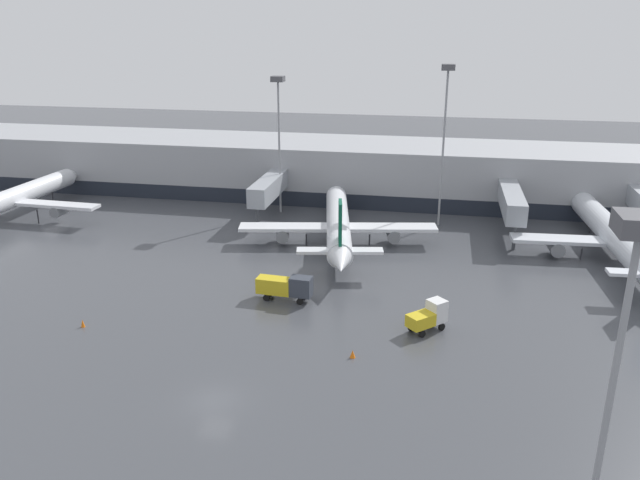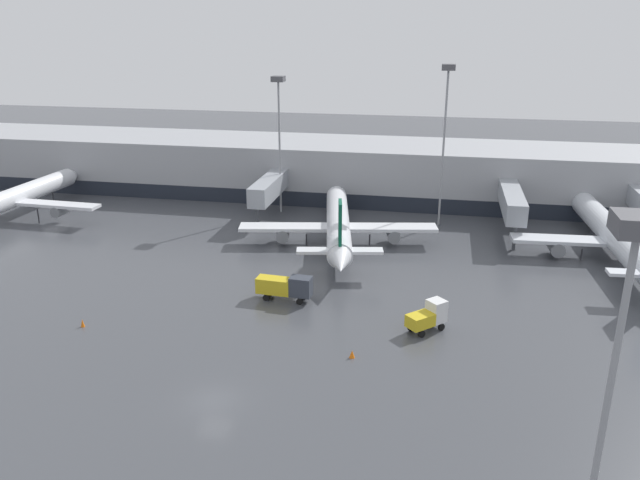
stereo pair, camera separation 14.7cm
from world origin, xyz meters
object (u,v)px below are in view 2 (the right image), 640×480
at_px(service_truck_0, 428,316).
at_px(service_truck_1, 285,286).
at_px(parked_jet_0, 338,224).
at_px(parked_jet_2, 12,198).
at_px(traffic_cone_1, 352,354).
at_px(traffic_cone_0, 83,323).
at_px(apron_light_mast_1, 621,328).
at_px(apron_light_mast_4, 446,104).
at_px(apron_light_mast_0, 279,108).
at_px(parked_jet_1, 616,238).

xyz_separation_m(service_truck_0, service_truck_1, (-14.95, 4.02, 0.09)).
relative_size(parked_jet_0, service_truck_0, 8.46).
height_order(parked_jet_2, traffic_cone_1, parked_jet_2).
distance_m(parked_jet_2, traffic_cone_0, 41.10).
relative_size(service_truck_0, apron_light_mast_1, 0.19).
distance_m(traffic_cone_0, apron_light_mast_4, 53.89).
relative_size(service_truck_1, apron_light_mast_4, 0.27).
distance_m(service_truck_0, apron_light_mast_0, 44.90).
xyz_separation_m(service_truck_1, apron_light_mast_1, (22.61, -34.11, 14.65)).
bearing_deg(parked_jet_0, apron_light_mast_0, 29.94).
xyz_separation_m(apron_light_mast_0, apron_light_mast_4, (24.03, -2.01, 1.37)).
distance_m(apron_light_mast_0, apron_light_mast_4, 24.15).
relative_size(traffic_cone_1, apron_light_mast_4, 0.03).
height_order(service_truck_0, apron_light_mast_0, apron_light_mast_0).
distance_m(parked_jet_1, traffic_cone_0, 61.85).
height_order(apron_light_mast_1, apron_light_mast_4, apron_light_mast_4).
relative_size(parked_jet_2, apron_light_mast_0, 1.63).
distance_m(service_truck_0, service_truck_1, 15.49).
height_order(parked_jet_2, service_truck_1, parked_jet_2).
distance_m(traffic_cone_1, apron_light_mast_0, 47.89).
distance_m(parked_jet_0, service_truck_1, 18.55).
xyz_separation_m(parked_jet_1, service_truck_0, (-21.86, -23.51, -1.30)).
bearing_deg(apron_light_mast_0, parked_jet_1, -14.65).
height_order(parked_jet_1, parked_jet_2, parked_jet_2).
bearing_deg(traffic_cone_1, parked_jet_2, 151.20).
bearing_deg(parked_jet_1, service_truck_0, 133.59).
height_order(parked_jet_0, traffic_cone_1, parked_jet_0).
bearing_deg(apron_light_mast_1, parked_jet_1, 75.16).
xyz_separation_m(parked_jet_1, traffic_cone_1, (-28.17, -30.01, -2.43)).
bearing_deg(service_truck_0, parked_jet_0, 74.55).
distance_m(parked_jet_0, apron_light_mast_4, 22.27).
distance_m(parked_jet_0, traffic_cone_0, 34.65).
relative_size(parked_jet_0, traffic_cone_1, 47.28).
bearing_deg(apron_light_mast_0, apron_light_mast_4, -4.78).
xyz_separation_m(parked_jet_0, apron_light_mast_0, (-11.14, 13.03, 13.06)).
bearing_deg(parked_jet_0, parked_jet_1, -98.65).
relative_size(parked_jet_1, parked_jet_2, 1.14).
relative_size(traffic_cone_0, traffic_cone_1, 1.12).
height_order(traffic_cone_1, apron_light_mast_0, apron_light_mast_0).
relative_size(service_truck_0, traffic_cone_1, 5.59).
relative_size(parked_jet_0, service_truck_1, 5.61).
bearing_deg(service_truck_0, service_truck_1, 120.39).
height_order(parked_jet_2, apron_light_mast_4, apron_light_mast_4).
bearing_deg(traffic_cone_1, traffic_cone_0, 178.34).
relative_size(parked_jet_2, traffic_cone_1, 46.72).
relative_size(service_truck_1, apron_light_mast_1, 0.29).
xyz_separation_m(service_truck_0, apron_light_mast_4, (0.44, 33.38, 15.75)).
bearing_deg(parked_jet_2, parked_jet_0, -89.44).
bearing_deg(apron_light_mast_4, service_truck_1, -117.67).
height_order(parked_jet_0, apron_light_mast_4, apron_light_mast_4).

